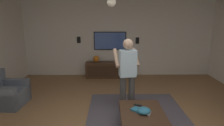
# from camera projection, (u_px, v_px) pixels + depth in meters

# --- Properties ---
(wall_back_tv) EXTENTS (0.10, 6.88, 2.74)m
(wall_back_tv) POSITION_uv_depth(u_px,v_px,m) (118.00, 38.00, 6.96)
(wall_back_tv) COLOR silver
(wall_back_tv) RESTS_ON ground
(area_rug) EXTENTS (3.14, 2.15, 0.01)m
(area_rug) POSITION_uv_depth(u_px,v_px,m) (140.00, 125.00, 3.85)
(area_rug) COLOR #514C56
(area_rug) RESTS_ON ground
(armchair) EXTENTS (0.85, 0.86, 0.82)m
(armchair) POSITION_uv_depth(u_px,v_px,m) (5.00, 94.00, 4.67)
(armchair) COLOR slate
(armchair) RESTS_ON ground
(coffee_table) EXTENTS (1.00, 0.80, 0.40)m
(coffee_table) POSITION_uv_depth(u_px,v_px,m) (142.00, 116.00, 3.59)
(coffee_table) COLOR #422B1C
(coffee_table) RESTS_ON ground
(media_console) EXTENTS (0.45, 1.70, 0.55)m
(media_console) POSITION_uv_depth(u_px,v_px,m) (110.00, 70.00, 6.88)
(media_console) COLOR #422B1C
(media_console) RESTS_ON ground
(tv) EXTENTS (0.05, 1.14, 0.64)m
(tv) POSITION_uv_depth(u_px,v_px,m) (110.00, 41.00, 6.89)
(tv) COLOR black
(person_standing) EXTENTS (0.59, 0.59, 1.64)m
(person_standing) POSITION_uv_depth(u_px,v_px,m) (127.00, 71.00, 4.26)
(person_standing) COLOR #3F3F3F
(person_standing) RESTS_ON ground
(bowl) EXTENTS (0.24, 0.24, 0.11)m
(bowl) POSITION_uv_depth(u_px,v_px,m) (144.00, 111.00, 3.47)
(bowl) COLOR teal
(bowl) RESTS_ON coffee_table
(remote_white) EXTENTS (0.16, 0.09, 0.02)m
(remote_white) POSITION_uv_depth(u_px,v_px,m) (149.00, 113.00, 3.46)
(remote_white) COLOR white
(remote_white) RESTS_ON coffee_table
(remote_black) EXTENTS (0.11, 0.15, 0.02)m
(remote_black) POSITION_uv_depth(u_px,v_px,m) (138.00, 105.00, 3.79)
(remote_black) COLOR black
(remote_black) RESTS_ON coffee_table
(book) EXTENTS (0.27, 0.27, 0.04)m
(book) POSITION_uv_depth(u_px,v_px,m) (138.00, 110.00, 3.58)
(book) COLOR teal
(book) RESTS_ON coffee_table
(vase_round) EXTENTS (0.22, 0.22, 0.22)m
(vase_round) POSITION_uv_depth(u_px,v_px,m) (96.00, 59.00, 6.83)
(vase_round) COLOR orange
(vase_round) RESTS_ON media_console
(wall_speaker_left) EXTENTS (0.06, 0.12, 0.22)m
(wall_speaker_left) POSITION_uv_depth(u_px,v_px,m) (137.00, 41.00, 6.91)
(wall_speaker_left) COLOR black
(wall_speaker_right) EXTENTS (0.06, 0.12, 0.22)m
(wall_speaker_right) POSITION_uv_depth(u_px,v_px,m) (79.00, 40.00, 6.88)
(wall_speaker_right) COLOR black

